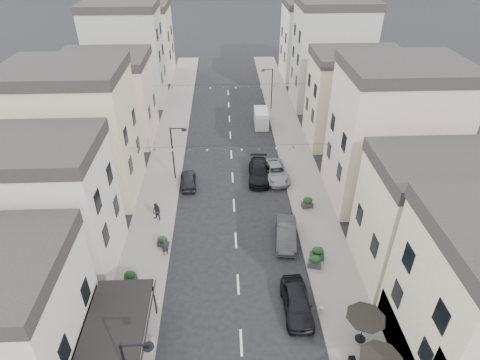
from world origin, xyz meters
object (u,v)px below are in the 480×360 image
(parked_car_b, at_px, (286,234))
(parked_car_c, at_px, (276,172))
(pedestrian_b, at_px, (157,212))
(parked_car_e, at_px, (188,180))
(parked_car_d, at_px, (259,172))
(delivery_van, at_px, (261,117))
(parked_car_a, at_px, (297,302))
(pedestrian_a, at_px, (165,247))

(parked_car_b, xyz_separation_m, parked_car_c, (0.30, 10.02, -0.06))
(parked_car_c, xyz_separation_m, pedestrian_b, (-11.66, -6.78, 0.29))
(parked_car_e, xyz_separation_m, pedestrian_b, (-2.46, -5.74, 0.34))
(parked_car_d, xyz_separation_m, delivery_van, (1.40, 13.23, 0.26))
(parked_car_e, bearing_deg, parked_car_d, -176.73)
(parked_car_a, distance_m, pedestrian_a, 11.48)
(parked_car_a, height_order, parked_car_e, parked_car_a)
(parked_car_b, relative_size, parked_car_c, 0.91)
(parked_car_b, bearing_deg, pedestrian_a, -165.08)
(pedestrian_b, bearing_deg, parked_car_d, 67.45)
(parked_car_b, height_order, pedestrian_a, pedestrian_a)
(parked_car_b, bearing_deg, delivery_van, 97.62)
(parked_car_e, height_order, pedestrian_b, pedestrian_b)
(parked_car_b, distance_m, delivery_van, 23.24)
(parked_car_a, height_order, pedestrian_a, pedestrian_a)
(parked_car_e, bearing_deg, parked_car_b, 130.05)
(parked_car_e, xyz_separation_m, delivery_van, (8.80, 14.26, 0.37))
(delivery_van, relative_size, pedestrian_b, 2.50)
(parked_car_d, relative_size, parked_car_e, 1.37)
(parked_car_b, xyz_separation_m, parked_car_d, (-1.50, 10.01, 0.00))
(parked_car_b, height_order, parked_car_d, parked_car_d)
(parked_car_c, distance_m, delivery_van, 13.23)
(parked_car_d, xyz_separation_m, pedestrian_a, (-8.60, -11.35, 0.11))
(parked_car_c, relative_size, parked_car_d, 0.96)
(parked_car_a, relative_size, pedestrian_a, 3.10)
(parked_car_c, distance_m, parked_car_d, 1.80)
(parked_car_d, relative_size, pedestrian_a, 3.50)
(parked_car_a, bearing_deg, parked_car_c, 87.25)
(parked_car_b, xyz_separation_m, parked_car_e, (-8.90, 8.98, -0.10))
(parked_car_a, xyz_separation_m, pedestrian_b, (-11.08, 10.54, 0.20))
(parked_car_c, relative_size, pedestrian_b, 2.90)
(pedestrian_a, bearing_deg, parked_car_d, 30.63)
(pedestrian_a, distance_m, pedestrian_b, 4.75)
(parked_car_e, bearing_deg, parked_car_a, 113.19)
(parked_car_b, xyz_separation_m, delivery_van, (-0.10, 23.24, 0.26))
(parked_car_a, bearing_deg, delivery_van, 88.84)
(parked_car_d, distance_m, delivery_van, 13.31)
(parked_car_c, bearing_deg, delivery_van, 86.88)
(parked_car_c, bearing_deg, parked_car_b, -96.59)
(parked_car_c, distance_m, parked_car_e, 9.26)
(parked_car_d, bearing_deg, parked_car_a, -82.57)
(parked_car_d, bearing_deg, parked_car_c, 3.55)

